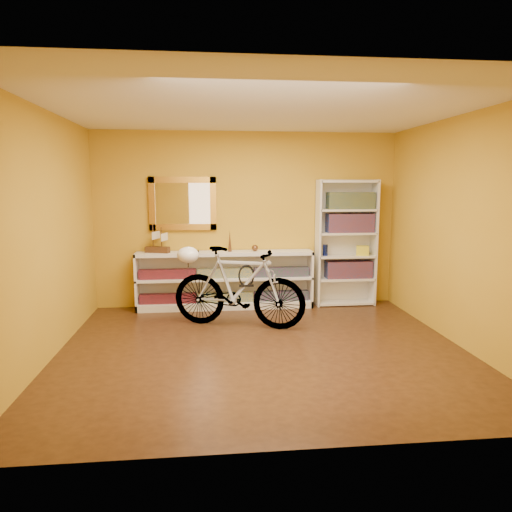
{
  "coord_description": "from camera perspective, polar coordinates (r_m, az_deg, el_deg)",
  "views": [
    {
      "loc": [
        -0.58,
        -4.91,
        1.82
      ],
      "look_at": [
        0.0,
        0.7,
        0.95
      ],
      "focal_mm": 32.4,
      "sensor_mm": 36.0,
      "label": 1
    }
  ],
  "objects": [
    {
      "name": "bicycle",
      "position": [
        5.93,
        -2.17,
        -3.88
      ],
      "size": [
        1.01,
        1.83,
        1.04
      ],
      "primitive_type": "imported",
      "rotation": [
        0.0,
        0.0,
        1.24
      ],
      "color": "silver",
      "rests_on": "floor"
    },
    {
      "name": "cd_row_lower",
      "position": [
        6.91,
        -3.79,
        -5.07
      ],
      "size": [
        2.5,
        0.13,
        0.14
      ],
      "primitive_type": "cube",
      "color": "black",
      "rests_on": "console_unit"
    },
    {
      "name": "helmet",
      "position": [
        6.07,
        -8.39,
        0.13
      ],
      "size": [
        0.28,
        0.27,
        0.21
      ],
      "primitive_type": "ellipsoid",
      "color": "white",
      "rests_on": "bicycle"
    },
    {
      "name": "u_lock",
      "position": [
        5.87,
        -1.2,
        -2.44
      ],
      "size": [
        0.21,
        0.02,
        0.21
      ],
      "primitive_type": "torus",
      "rotation": [
        1.57,
        0.0,
        0.0
      ],
      "color": "black",
      "rests_on": "bicycle"
    },
    {
      "name": "gilt_mirror",
      "position": [
        6.89,
        -9.03,
        6.41
      ],
      "size": [
        0.98,
        0.06,
        0.78
      ],
      "primitive_type": "cube",
      "color": "#98671B",
      "rests_on": "back_wall"
    },
    {
      "name": "right_wall",
      "position": [
        5.7,
        24.01,
        2.77
      ],
      "size": [
        0.01,
        4.0,
        2.6
      ],
      "primitive_type": "cube",
      "color": "#BA8A1B",
      "rests_on": "ground"
    },
    {
      "name": "bookcase",
      "position": [
        7.12,
        11.04,
        1.57
      ],
      "size": [
        0.9,
        0.3,
        1.9
      ],
      "primitive_type": null,
      "color": "silver",
      "rests_on": "floor"
    },
    {
      "name": "left_wall",
      "position": [
        5.22,
        -24.61,
        2.25
      ],
      "size": [
        0.01,
        4.0,
        2.6
      ],
      "primitive_type": "cube",
      "color": "#BA8A1B",
      "rests_on": "ground"
    },
    {
      "name": "book_row_c",
      "position": [
        7.08,
        11.59,
        6.72
      ],
      "size": [
        0.7,
        0.22,
        0.25
      ],
      "primitive_type": "cube",
      "color": "navy",
      "rests_on": "bookcase"
    },
    {
      "name": "yellow_bag",
      "position": [
        7.17,
        13.02,
        0.65
      ],
      "size": [
        0.21,
        0.17,
        0.14
      ],
      "primitive_type": "cube",
      "rotation": [
        0.0,
        0.0,
        -0.31
      ],
      "color": "yellow",
      "rests_on": "bookcase"
    },
    {
      "name": "ceiling",
      "position": [
        5.01,
        0.87,
        17.78
      ],
      "size": [
        4.5,
        4.0,
        0.01
      ],
      "primitive_type": "cube",
      "color": "silver",
      "rests_on": "ground"
    },
    {
      "name": "decorative_orb",
      "position": [
        6.82,
        -0.13,
        0.99
      ],
      "size": [
        0.1,
        0.1,
        0.1
      ],
      "primitive_type": "sphere",
      "color": "brown",
      "rests_on": "console_unit"
    },
    {
      "name": "bronze_ornament",
      "position": [
        6.78,
        -3.25,
        1.89
      ],
      "size": [
        0.05,
        0.05,
        0.32
      ],
      "primitive_type": "cone",
      "color": "brown",
      "rests_on": "console_unit"
    },
    {
      "name": "red_tin",
      "position": [
        7.04,
        9.55,
        6.54
      ],
      "size": [
        0.17,
        0.17,
        0.2
      ],
      "primitive_type": "cube",
      "rotation": [
        0.0,
        0.0,
        -0.15
      ],
      "color": "maroon",
      "rests_on": "bookcase"
    },
    {
      "name": "toy_car",
      "position": [
        6.8,
        -7.59,
        0.49
      ],
      "size": [
        0.0,
        0.0,
        0.0
      ],
      "primitive_type": "imported",
      "rotation": [
        0.0,
        0.0,
        1.5
      ],
      "color": "black",
      "rests_on": "console_unit"
    },
    {
      "name": "model_ship",
      "position": [
        6.81,
        -12.1,
        2.14
      ],
      "size": [
        0.37,
        0.24,
        0.42
      ],
      "primitive_type": null,
      "rotation": [
        0.0,
        0.0,
        -0.34
      ],
      "color": "#3B2210",
      "rests_on": "console_unit"
    },
    {
      "name": "wall_socket",
      "position": [
        7.23,
        6.07,
        -3.84
      ],
      "size": [
        0.09,
        0.02,
        0.09
      ],
      "primitive_type": "cube",
      "color": "silver",
      "rests_on": "back_wall"
    },
    {
      "name": "cd_row_upper",
      "position": [
        6.83,
        -3.82,
        -2.1
      ],
      "size": [
        2.5,
        0.13,
        0.14
      ],
      "primitive_type": "cube",
      "color": "navy",
      "rests_on": "console_unit"
    },
    {
      "name": "book_row_a",
      "position": [
        7.19,
        11.33,
        -1.63
      ],
      "size": [
        0.7,
        0.22,
        0.26
      ],
      "primitive_type": "cube",
      "color": "maroon",
      "rests_on": "bookcase"
    },
    {
      "name": "console_unit",
      "position": [
        6.87,
        -3.82,
        -2.97
      ],
      "size": [
        2.6,
        0.35,
        0.85
      ],
      "primitive_type": null,
      "color": "silver",
      "rests_on": "floor"
    },
    {
      "name": "book_row_b",
      "position": [
        7.1,
        11.5,
        4.02
      ],
      "size": [
        0.7,
        0.22,
        0.28
      ],
      "primitive_type": "cube",
      "color": "maroon",
      "rests_on": "bookcase"
    },
    {
      "name": "floor",
      "position": [
        5.27,
        0.8,
        -11.48
      ],
      "size": [
        4.5,
        4.0,
        0.01
      ],
      "primitive_type": "cube",
      "color": "#311B0D",
      "rests_on": "ground"
    },
    {
      "name": "travel_mug",
      "position": [
        7.02,
        8.55,
        0.72
      ],
      "size": [
        0.08,
        0.08,
        0.17
      ],
      "primitive_type": "cylinder",
      "color": "navy",
      "rests_on": "bookcase"
    },
    {
      "name": "back_wall",
      "position": [
        6.96,
        -1.11,
        4.47
      ],
      "size": [
        4.5,
        0.01,
        2.6
      ],
      "primitive_type": "cube",
      "color": "#BA8A1B",
      "rests_on": "ground"
    }
  ]
}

